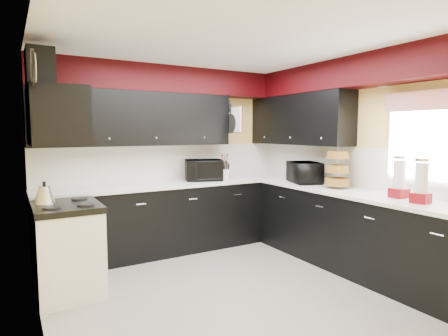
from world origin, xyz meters
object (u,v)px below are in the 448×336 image
at_px(utensil_crock, 225,175).
at_px(kettle, 45,195).
at_px(toaster_oven, 204,170).
at_px(microwave, 305,172).
at_px(knife_block, 224,170).

bearing_deg(utensil_crock, kettle, -166.58).
xyz_separation_m(utensil_crock, kettle, (-2.42, -0.58, -0.00)).
height_order(toaster_oven, kettle, toaster_oven).
xyz_separation_m(microwave, kettle, (-3.17, 0.29, -0.08)).
distance_m(toaster_oven, kettle, 2.21).
xyz_separation_m(toaster_oven, microwave, (1.06, -0.92, -0.01)).
distance_m(toaster_oven, microwave, 1.41).
distance_m(toaster_oven, knife_block, 0.36).
relative_size(toaster_oven, knife_block, 2.09).
bearing_deg(kettle, toaster_oven, 16.79).
height_order(knife_block, kettle, knife_block).
distance_m(microwave, kettle, 3.19).
height_order(toaster_oven, microwave, toaster_oven).
bearing_deg(utensil_crock, microwave, -48.88).
relative_size(microwave, knife_block, 2.10).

